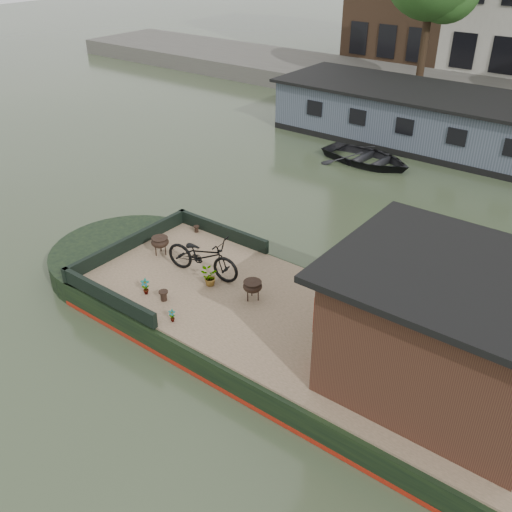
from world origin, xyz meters
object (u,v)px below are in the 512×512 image
Objects in this scene: bicycle at (202,256)px; cabin at (447,330)px; potted_plant_a at (145,287)px; brazier_rear at (160,246)px; dinghy at (367,154)px; brazier_front at (253,290)px.

cabin is at bearing -100.57° from bicycle.
brazier_rear is (-1.02, 1.46, 0.04)m from potted_plant_a.
brazier_rear is at bearing 177.72° from cabin.
brazier_rear reaches higher than dinghy.
brazier_rear is 0.13× the size of dinghy.
potted_plant_a is 1.78m from brazier_rear.
dinghy is at bearing -2.26° from bicycle.
bicycle is 1.51m from brazier_rear.
dinghy is at bearing 123.27° from cabin.
cabin is at bearing -141.67° from dinghy.
brazier_front is (1.55, -0.11, -0.28)m from bicycle.
dinghy is at bearing 104.29° from brazier_front.
potted_plant_a reaches higher than dinghy.
bicycle is at bearing -2.60° from brazier_rear.
potted_plant_a is at bearing -55.19° from brazier_rear.
potted_plant_a is (-0.47, -1.39, -0.31)m from bicycle.
bicycle is 10.40m from dinghy.
brazier_rear is at bearing -177.08° from dinghy.
dinghy is at bearing 87.86° from brazier_rear.
potted_plant_a is 0.11× the size of dinghy.
brazier_front is at bearing -3.26° from brazier_rear.
brazier_rear is (-7.30, 0.29, -0.99)m from cabin.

